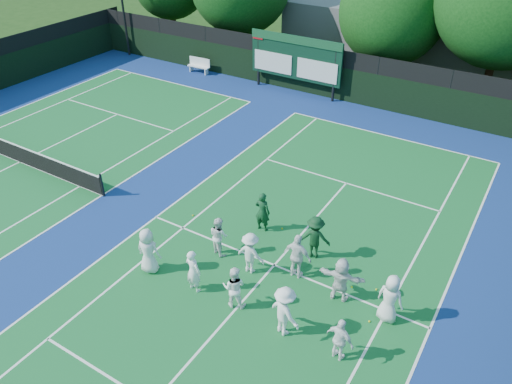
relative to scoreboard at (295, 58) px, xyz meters
The scene contains 28 objects.
ground 17.23m from the scoreboard, 65.78° to the right, with size 120.00×120.00×0.00m, color #17340E.
court_apron 14.78m from the scoreboard, 86.03° to the right, with size 34.00×32.00×0.01m, color navy.
near_court 16.33m from the scoreboard, 64.32° to the right, with size 11.05×23.85×0.01m.
left_court 16.32m from the scoreboard, 115.60° to the right, with size 11.05×23.85×0.01m.
back_fence 1.38m from the scoreboard, 22.25° to the left, with size 34.00×0.08×3.00m.
scoreboard is the anchor object (origin of this frame).
clubhouse 9.80m from the scoreboard, 59.22° to the left, with size 18.00×6.00×4.00m, color #57585C.
tennis_net 16.26m from the scoreboard, 115.60° to the right, with size 11.30×0.10×1.10m.
bench 7.37m from the scoreboard, behind, with size 1.62×0.51×1.01m.
tree_c 6.41m from the scoreboard, 41.79° to the left, with size 6.35×6.35×7.83m.
tree_d 11.85m from the scoreboard, 20.83° to the left, with size 7.64×7.64×10.01m.
tennis_ball_1 17.54m from the scoreboard, 52.84° to the right, with size 0.07×0.07×0.07m, color yellow.
tennis_ball_2 18.88m from the scoreboard, 54.76° to the right, with size 0.07×0.07×0.07m, color yellow.
tennis_ball_3 14.18m from the scoreboard, 78.73° to the right, with size 0.07×0.07×0.07m, color yellow.
tennis_ball_4 14.23m from the scoreboard, 63.74° to the right, with size 0.07×0.07×0.07m, color yellow.
tennis_ball_5 17.37m from the scoreboard, 55.45° to the right, with size 0.07×0.07×0.07m, color yellow.
player_front_0 17.46m from the scoreboard, 78.51° to the right, with size 0.85×0.55×1.73m, color silver.
player_front_1 17.88m from the scoreboard, 72.54° to the right, with size 0.60×0.39×1.63m, color white.
player_front_2 18.29m from the scoreboard, 67.88° to the right, with size 0.75×0.58×1.54m, color white.
player_front_3 19.20m from the scoreboard, 62.80° to the right, with size 1.13×0.65×1.74m, color white.
player_front_4 20.09m from the scoreboard, 58.29° to the right, with size 0.88×0.36×1.49m, color white.
player_back_0 15.87m from the scoreboard, 71.76° to the right, with size 0.74×0.58×1.52m, color silver.
player_back_1 16.63m from the scoreboard, 67.10° to the right, with size 1.03×0.59×1.59m, color silver.
player_back_2 16.71m from the scoreboard, 61.59° to the right, with size 1.02×0.42×1.74m, color white.
player_back_3 17.74m from the scoreboard, 57.15° to the right, with size 1.50×0.48×1.62m, color silver.
player_back_4 18.68m from the scoreboard, 53.02° to the right, with size 0.84×0.54×1.71m, color silver.
coach_left 14.22m from the scoreboard, 66.85° to the right, with size 0.61×0.40×1.67m, color #0F3A1D.
coach_right 15.64m from the scoreboard, 59.28° to the right, with size 1.09×0.63×1.69m, color #0D3318.
Camera 1 is at (6.45, -10.67, 11.81)m, focal length 35.00 mm.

